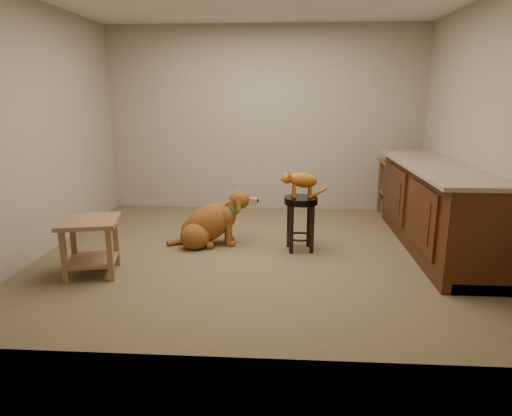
# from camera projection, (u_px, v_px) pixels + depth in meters

# --- Properties ---
(floor) EXTENTS (4.50, 4.00, 0.01)m
(floor) POSITION_uv_depth(u_px,v_px,m) (255.00, 253.00, 4.90)
(floor) COLOR brown
(floor) RESTS_ON ground
(room_shell) EXTENTS (4.54, 4.04, 2.62)m
(room_shell) POSITION_uv_depth(u_px,v_px,m) (255.00, 92.00, 4.49)
(room_shell) COLOR #9D937F
(room_shell) RESTS_ON ground
(cabinet_run) EXTENTS (0.70, 2.56, 0.94)m
(cabinet_run) POSITION_uv_depth(u_px,v_px,m) (435.00, 210.00, 4.96)
(cabinet_run) COLOR #421F0B
(cabinet_run) RESTS_ON ground
(padded_stool) EXTENTS (0.36, 0.36, 0.59)m
(padded_stool) POSITION_uv_depth(u_px,v_px,m) (301.00, 213.00, 4.90)
(padded_stool) COLOR black
(padded_stool) RESTS_ON ground
(wood_stool) EXTENTS (0.44, 0.44, 0.77)m
(wood_stool) POSITION_uv_depth(u_px,v_px,m) (395.00, 187.00, 6.33)
(wood_stool) COLOR brown
(wood_stool) RESTS_ON ground
(side_table) EXTENTS (0.62, 0.62, 0.54)m
(side_table) POSITION_uv_depth(u_px,v_px,m) (90.00, 238.00, 4.25)
(side_table) COLOR brown
(side_table) RESTS_ON ground
(golden_retriever) EXTENTS (1.04, 0.56, 0.66)m
(golden_retriever) POSITION_uv_depth(u_px,v_px,m) (210.00, 224.00, 5.12)
(golden_retriever) COLOR brown
(golden_retriever) RESTS_ON ground
(tabby_kitten) EXTENTS (0.51, 0.24, 0.33)m
(tabby_kitten) POSITION_uv_depth(u_px,v_px,m) (300.00, 181.00, 4.82)
(tabby_kitten) COLOR #9B4D0F
(tabby_kitten) RESTS_ON padded_stool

